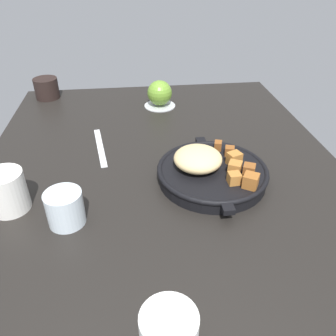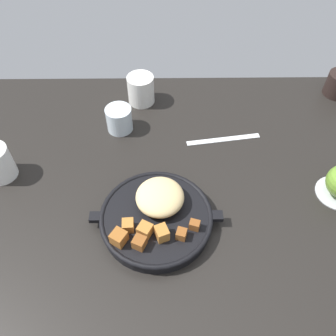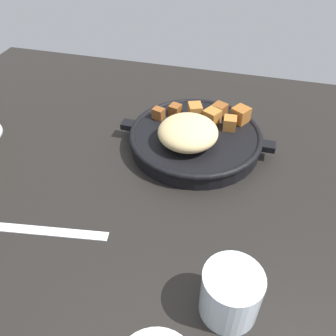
{
  "view_description": "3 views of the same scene",
  "coord_description": "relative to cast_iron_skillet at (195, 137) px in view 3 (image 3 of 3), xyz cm",
  "views": [
    {
      "loc": [
        -68.32,
        6.82,
        46.43
      ],
      "look_at": [
        -6.11,
        -0.43,
        4.6
      ],
      "focal_mm": 36.18,
      "sensor_mm": 36.0,
      "label": 1
    },
    {
      "loc": [
        -3.23,
        -53.89,
        70.68
      ],
      "look_at": [
        -2.65,
        1.52,
        5.02
      ],
      "focal_mm": 37.97,
      "sensor_mm": 36.0,
      "label": 2
    },
    {
      "loc": [
        -14.51,
        44.0,
        42.69
      ],
      "look_at": [
        -3.12,
        1.19,
        3.97
      ],
      "focal_mm": 37.76,
      "sensor_mm": 36.0,
      "label": 3
    }
  ],
  "objects": [
    {
      "name": "cast_iron_skillet",
      "position": [
        0.0,
        0.0,
        0.0
      ],
      "size": [
        29.97,
        25.61,
        7.97
      ],
      "color": "black",
      "rests_on": "ground_plane"
    },
    {
      "name": "ground_plane",
      "position": [
        5.35,
        10.44,
        -3.87
      ],
      "size": [
        116.52,
        89.64,
        2.4
      ],
      "primitive_type": "cube",
      "color": "black"
    },
    {
      "name": "butter_knife",
      "position": [
        18.32,
        26.38,
        -2.49
      ],
      "size": [
        20.79,
        4.66,
        0.36
      ],
      "primitive_type": "cube",
      "rotation": [
        0.0,
        0.0,
        0.15
      ],
      "color": "silver",
      "rests_on": "ground_plane"
    },
    {
      "name": "water_glass_short",
      "position": [
        -10.78,
        31.31,
        0.87
      ],
      "size": [
        7.31,
        7.31,
        7.08
      ],
      "primitive_type": "cylinder",
      "color": "silver",
      "rests_on": "ground_plane"
    }
  ]
}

